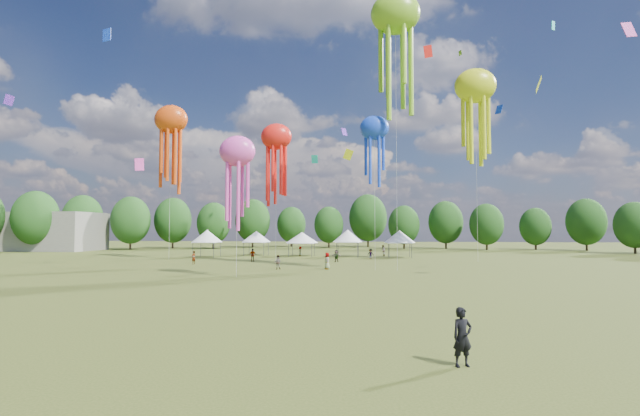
# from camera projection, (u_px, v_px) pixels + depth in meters

# --- Properties ---
(ground) EXTENTS (300.00, 300.00, 0.00)m
(ground) POSITION_uv_depth(u_px,v_px,m) (224.00, 339.00, 18.62)
(ground) COLOR #384416
(ground) RESTS_ON ground
(observer_main) EXTENTS (0.81, 0.68, 1.90)m
(observer_main) POSITION_uv_depth(u_px,v_px,m) (462.00, 337.00, 14.93)
(observer_main) COLOR black
(observer_main) RESTS_ON ground
(spectator_near) EXTENTS (0.82, 0.66, 1.59)m
(spectator_near) POSITION_uv_depth(u_px,v_px,m) (278.00, 262.00, 51.20)
(spectator_near) COLOR gray
(spectator_near) RESTS_ON ground
(spectators_far) EXTENTS (25.19, 27.28, 1.85)m
(spectators_far) POSITION_uv_depth(u_px,v_px,m) (326.00, 255.00, 65.61)
(spectators_far) COLOR gray
(spectators_far) RESTS_ON ground
(festival_tents) EXTENTS (35.44, 11.06, 4.42)m
(festival_tents) POSITION_uv_depth(u_px,v_px,m) (302.00, 237.00, 75.16)
(festival_tents) COLOR #47474C
(festival_tents) RESTS_ON ground
(show_kites) EXTENTS (49.84, 26.80, 30.58)m
(show_kites) POSITION_uv_depth(u_px,v_px,m) (341.00, 109.00, 59.22)
(show_kites) COLOR red
(show_kites) RESTS_ON ground
(small_kites) EXTENTS (68.98, 58.77, 43.49)m
(small_kites) POSITION_uv_depth(u_px,v_px,m) (326.00, 41.00, 62.58)
(small_kites) COLOR red
(small_kites) RESTS_ON ground
(treeline) EXTENTS (201.57, 95.24, 13.43)m
(treeline) POSITION_uv_depth(u_px,v_px,m) (316.00, 218.00, 81.41)
(treeline) COLOR #38281C
(treeline) RESTS_ON ground
(hangar) EXTENTS (40.00, 12.00, 8.00)m
(hangar) POSITION_uv_depth(u_px,v_px,m) (6.00, 231.00, 98.38)
(hangar) COLOR gray
(hangar) RESTS_ON ground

